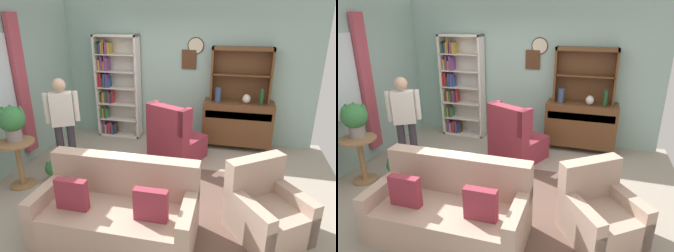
# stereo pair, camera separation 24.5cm
# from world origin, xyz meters

# --- Properties ---
(ground_plane) EXTENTS (5.40, 4.60, 0.02)m
(ground_plane) POSITION_xyz_m (0.00, 0.00, -0.01)
(ground_plane) COLOR #9E9384
(wall_back) EXTENTS (5.00, 0.09, 2.80)m
(wall_back) POSITION_xyz_m (0.00, 2.13, 1.40)
(wall_back) COLOR #93B7AD
(wall_back) RESTS_ON ground_plane
(wall_left) EXTENTS (0.16, 4.20, 2.80)m
(wall_left) POSITION_xyz_m (-2.52, -0.02, 1.40)
(wall_left) COLOR #93B7AD
(wall_left) RESTS_ON ground_plane
(area_rug) EXTENTS (2.71, 2.15, 0.01)m
(area_rug) POSITION_xyz_m (0.20, -0.30, 0.00)
(area_rug) COLOR brown
(area_rug) RESTS_ON ground_plane
(bookshelf) EXTENTS (0.90, 0.30, 2.10)m
(bookshelf) POSITION_xyz_m (-1.45, 1.94, 1.04)
(bookshelf) COLOR silver
(bookshelf) RESTS_ON ground_plane
(sideboard) EXTENTS (1.30, 0.45, 0.92)m
(sideboard) POSITION_xyz_m (1.08, 1.86, 0.51)
(sideboard) COLOR brown
(sideboard) RESTS_ON ground_plane
(sideboard_hutch) EXTENTS (1.10, 0.26, 1.00)m
(sideboard_hutch) POSITION_xyz_m (1.08, 1.97, 1.56)
(sideboard_hutch) COLOR brown
(sideboard_hutch) RESTS_ON sideboard
(vase_tall) EXTENTS (0.11, 0.11, 0.27)m
(vase_tall) POSITION_xyz_m (0.69, 1.78, 1.06)
(vase_tall) COLOR #33476B
(vase_tall) RESTS_ON sideboard
(vase_round) EXTENTS (0.15, 0.15, 0.17)m
(vase_round) POSITION_xyz_m (1.21, 1.79, 1.01)
(vase_round) COLOR beige
(vase_round) RESTS_ON sideboard
(bottle_wine) EXTENTS (0.07, 0.07, 0.29)m
(bottle_wine) POSITION_xyz_m (1.47, 1.77, 1.07)
(bottle_wine) COLOR #194223
(bottle_wine) RESTS_ON sideboard
(couch_floral) EXTENTS (1.81, 0.87, 0.90)m
(couch_floral) POSITION_xyz_m (-0.20, -1.05, 0.31)
(couch_floral) COLOR tan
(couch_floral) RESTS_ON ground_plane
(armchair_floral) EXTENTS (1.07, 1.07, 0.88)m
(armchair_floral) POSITION_xyz_m (1.47, -0.61, 0.29)
(armchair_floral) COLOR tan
(armchair_floral) RESTS_ON ground_plane
(wingback_chair) EXTENTS (1.05, 1.06, 1.05)m
(wingback_chair) POSITION_xyz_m (0.02, 1.03, 0.38)
(wingback_chair) COLOR maroon
(wingback_chair) RESTS_ON ground_plane
(plant_stand) EXTENTS (0.52, 0.52, 0.72)m
(plant_stand) POSITION_xyz_m (-2.05, -0.35, 0.44)
(plant_stand) COLOR #997047
(plant_stand) RESTS_ON ground_plane
(potted_plant_large) EXTENTS (0.37, 0.37, 0.52)m
(potted_plant_large) POSITION_xyz_m (-2.10, -0.30, 1.02)
(potted_plant_large) COLOR gray
(potted_plant_large) RESTS_ON plant_stand
(potted_plant_small) EXTENTS (0.23, 0.23, 0.32)m
(potted_plant_small) POSITION_xyz_m (-1.67, -0.12, 0.19)
(potted_plant_small) COLOR gray
(potted_plant_small) RESTS_ON ground_plane
(person_reading) EXTENTS (0.49, 0.35, 1.56)m
(person_reading) POSITION_xyz_m (-1.60, 0.22, 0.91)
(person_reading) COLOR #38333D
(person_reading) RESTS_ON ground_plane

